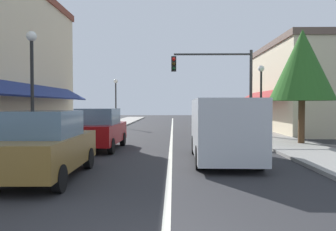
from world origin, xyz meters
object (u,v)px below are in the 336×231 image
street_lamp_left_near (32,72)px  parked_car_nearest_left (45,145)px  street_lamp_right_mid (261,88)px  parked_car_second_left (99,129)px  traffic_signal_mast_arm (222,77)px  van_in_lane (223,128)px  street_lamp_left_far (116,94)px  tree_right_near (302,65)px

street_lamp_left_near → parked_car_nearest_left: bearing=-62.1°
parked_car_nearest_left → street_lamp_right_mid: size_ratio=0.99×
parked_car_second_left → street_lamp_right_mid: size_ratio=0.98×
traffic_signal_mast_arm → parked_car_nearest_left: bearing=-118.6°
parked_car_nearest_left → parked_car_second_left: (0.12, 5.64, 0.00)m
parked_car_second_left → van_in_lane: (4.90, -2.79, 0.27)m
van_in_lane → street_lamp_left_near: bearing=177.0°
street_lamp_left_far → street_lamp_right_mid: bearing=-43.4°
parked_car_nearest_left → street_lamp_left_near: 4.39m
parked_car_second_left → street_lamp_right_mid: street_lamp_right_mid is taller
van_in_lane → tree_right_near: (4.37, 4.31, 2.64)m
traffic_signal_mast_arm → street_lamp_left_far: bearing=133.0°
street_lamp_right_mid → street_lamp_left_near: bearing=-144.8°
street_lamp_right_mid → van_in_lane: bearing=-113.6°
street_lamp_left_far → tree_right_near: size_ratio=0.76×
traffic_signal_mast_arm → street_lamp_left_far: 11.69m
street_lamp_left_near → street_lamp_left_far: 16.66m
van_in_lane → tree_right_near: bearing=45.9°
street_lamp_left_near → street_lamp_right_mid: (10.12, 7.14, -0.23)m
parked_car_second_left → street_lamp_left_far: (-1.82, 14.37, 1.99)m
street_lamp_left_far → tree_right_near: 16.99m
traffic_signal_mast_arm → van_in_lane: bearing=-98.2°
street_lamp_left_far → parked_car_second_left: bearing=-82.8°
traffic_signal_mast_arm → street_lamp_left_near: 11.43m
street_lamp_right_mid → street_lamp_left_far: 13.84m
traffic_signal_mast_arm → tree_right_near: bearing=-54.0°
parked_car_second_left → street_lamp_right_mid: bearing=31.2°
parked_car_nearest_left → street_lamp_left_far: size_ratio=0.99×
parked_car_second_left → street_lamp_left_far: bearing=97.9°
street_lamp_right_mid → parked_car_nearest_left: bearing=-128.5°
parked_car_second_left → street_lamp_left_far: size_ratio=0.99×
traffic_signal_mast_arm → street_lamp_right_mid: size_ratio=1.25×
traffic_signal_mast_arm → street_lamp_right_mid: traffic_signal_mast_arm is taller
parked_car_second_left → street_lamp_left_near: 3.71m
parked_car_nearest_left → tree_right_near: tree_right_near is taller
street_lamp_left_near → parked_car_second_left: bearing=50.5°
parked_car_second_left → van_in_lane: 5.64m
parked_car_second_left → street_lamp_left_near: (-1.89, -2.29, 2.22)m
parked_car_nearest_left → van_in_lane: size_ratio=0.79×
traffic_signal_mast_arm → street_lamp_left_near: bearing=-134.7°
tree_right_near → street_lamp_left_near: bearing=-161.1°
street_lamp_left_near → traffic_signal_mast_arm: bearing=45.3°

